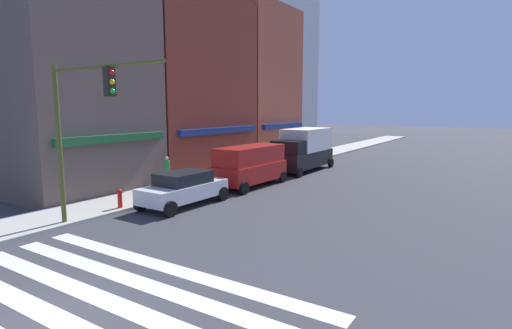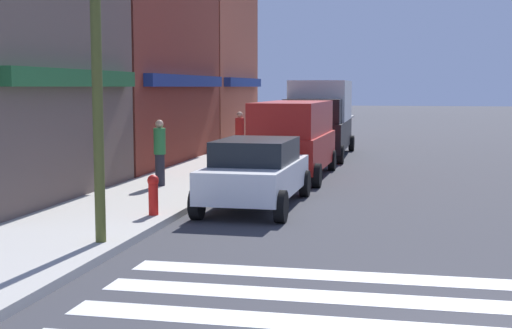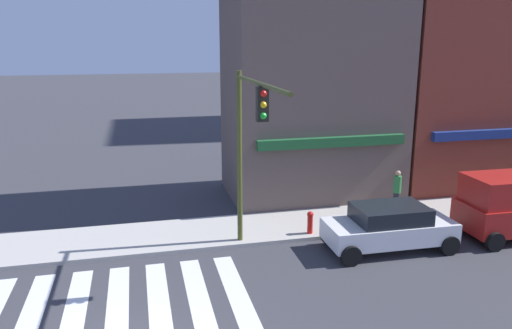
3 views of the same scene
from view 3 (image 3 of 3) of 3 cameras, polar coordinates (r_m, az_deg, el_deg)
The scene contains 6 objects.
sidewalk_left at distance 18.72m, azimuth -15.19°, elevation -8.38°, with size 120.00×3.00×0.15m.
storefront_row at distance 27.08m, azimuth 24.91°, elevation 11.39°, with size 25.18×5.30×13.27m.
traffic_signal at distance 15.48m, azimuth -0.87°, elevation 3.56°, with size 0.32×5.77×6.10m.
sedan_white at distance 17.84m, azimuth 14.98°, elevation -6.86°, with size 4.43×2.02×1.59m.
pedestrian_green_top at distance 21.19m, azimuth 15.80°, elevation -2.90°, with size 0.32×0.32×1.77m.
fire_hydrant at distance 18.47m, azimuth 6.20°, elevation -6.46°, with size 0.24×0.24×0.84m.
Camera 3 is at (0.79, -9.84, 7.09)m, focal length 35.00 mm.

